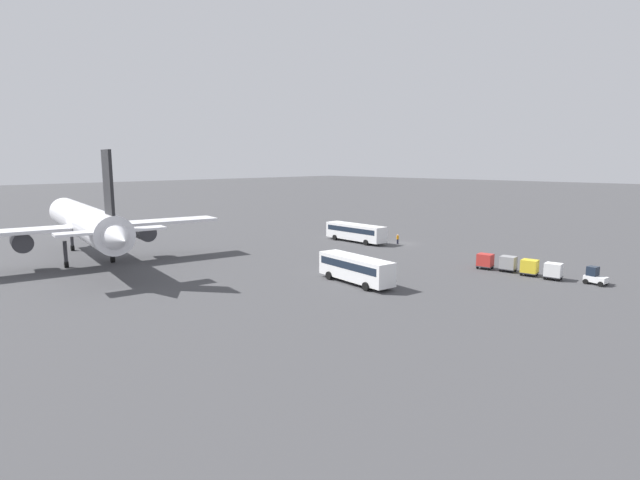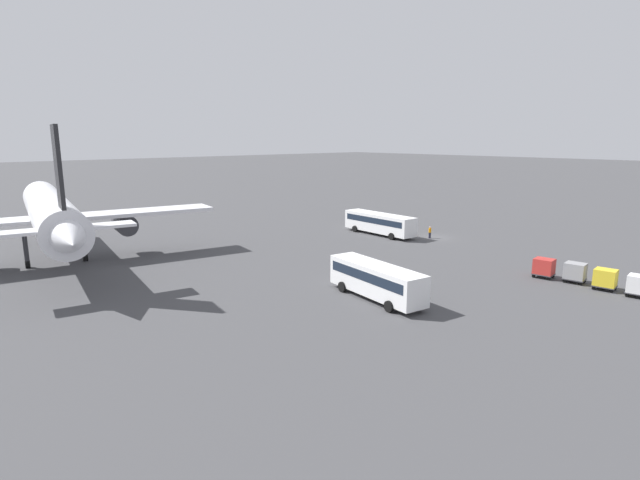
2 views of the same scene
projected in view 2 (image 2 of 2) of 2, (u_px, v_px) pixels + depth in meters
The scene contains 9 objects.
ground_plane at pixel (435, 237), 73.78m from camera, with size 600.00×600.00×0.00m, color #424244.
airplane at pixel (51, 213), 57.89m from camera, with size 43.01×36.92×15.66m.
shuttle_bus_near at pixel (380, 222), 75.51m from camera, with size 12.69×3.80×3.19m.
shuttle_bus_far at pixel (376, 279), 45.42m from camera, with size 11.18×4.37×3.20m.
worker_person at pixel (430, 232), 73.00m from camera, with size 0.38×0.38×1.74m.
cargo_cart_white at pixel (639, 285), 45.98m from camera, with size 2.16×1.88×2.06m.
cargo_cart_yellow at pixel (605, 278), 48.18m from camera, with size 2.16×1.88×2.06m.
cargo_cart_grey at pixel (575, 271), 50.57m from camera, with size 2.16×1.88×2.06m.
cargo_cart_red at pixel (544, 267), 52.36m from camera, with size 2.16×1.88×2.06m.
Camera 2 is at (-41.84, 61.40, 14.57)m, focal length 28.00 mm.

